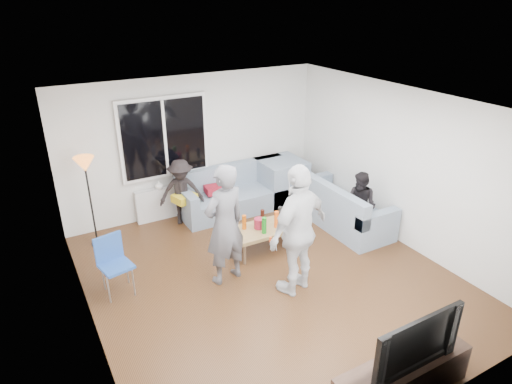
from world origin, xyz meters
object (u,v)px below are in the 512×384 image
coffee_table (264,238)px  tv_console (402,378)px  side_chair (116,267)px  spectator_back (181,192)px  player_right (299,230)px  floor_lamp (91,203)px  player_left (225,225)px  television (409,338)px  spectator_right (361,205)px  sofa_right_section (342,203)px  sofa_back_section (238,190)px

coffee_table → tv_console: bearing=-94.0°
side_chair → spectator_back: size_ratio=0.70×
player_right → spectator_back: player_right is taller
floor_lamp → spectator_back: floor_lamp is taller
player_left → television: 2.88m
spectator_right → coffee_table: bearing=-121.5°
player_right → spectator_right: (1.83, 0.77, -0.37)m
sofa_right_section → coffee_table: 1.70m
player_right → sofa_back_section: bearing=-117.2°
sofa_back_section → side_chair: size_ratio=2.67×
floor_lamp → player_left: bearing=-53.2°
coffee_table → player_right: player_right is taller
coffee_table → side_chair: (-2.39, -0.01, 0.23)m
sofa_right_section → spectator_right: spectator_right is taller
sofa_back_section → player_left: (-1.23, -1.98, 0.49)m
sofa_back_section → side_chair: bearing=-150.5°
spectator_right → television: spectator_right is taller
floor_lamp → side_chair: bearing=-90.0°
player_right → side_chair: bearing=-44.8°
player_right → player_left: bearing=-60.0°
sofa_right_section → player_left: size_ratio=1.10×
sofa_back_section → spectator_back: spectator_back is taller
spectator_back → television: size_ratio=1.10×
player_left → spectator_right: (2.60, 0.06, -0.33)m
floor_lamp → spectator_right: floor_lamp is taller
player_left → player_right: player_right is taller
spectator_right → tv_console: spectator_right is taller
player_right → spectator_right: size_ratio=1.64×
sofa_right_section → player_right: player_right is taller
floor_lamp → spectator_back: size_ratio=1.27×
spectator_back → tv_console: spectator_back is taller
sofa_back_section → side_chair: 3.10m
sofa_back_section → spectator_back: size_ratio=1.87×
coffee_table → floor_lamp: floor_lamp is taller
side_chair → spectator_back: (1.56, 1.56, 0.18)m
player_left → spectator_back: 2.03m
side_chair → player_right: (2.24, -1.15, 0.52)m
side_chair → spectator_right: 4.09m
television → player_left: bearing=103.9°
coffee_table → spectator_back: 1.80m
sofa_back_section → television: size_ratio=2.06×
coffee_table → floor_lamp: 2.88m
player_right → spectator_right: 2.01m
player_right → tv_console: player_right is taller
tv_console → television: (0.00, 0.00, 0.54)m
coffee_table → television: 3.31m
side_chair → tv_console: side_chair is taller
sofa_back_section → floor_lamp: size_ratio=1.47×
side_chair → television: size_ratio=0.77×
sofa_right_section → spectator_right: (0.00, -0.47, 0.16)m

